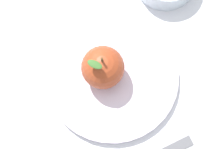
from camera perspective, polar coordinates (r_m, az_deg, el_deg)
The scene contains 3 objects.
ground_plane at distance 0.60m, azimuth 0.86°, elevation -3.07°, with size 2.40×2.40×0.00m, color silver.
dinner_plate at distance 0.60m, azimuth 0.00°, elevation -0.28°, with size 0.23×0.23×0.01m.
apple at distance 0.56m, azimuth -1.86°, elevation 0.97°, with size 0.07×0.07×0.09m.
Camera 1 is at (0.08, 0.09, 0.59)m, focal length 54.18 mm.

